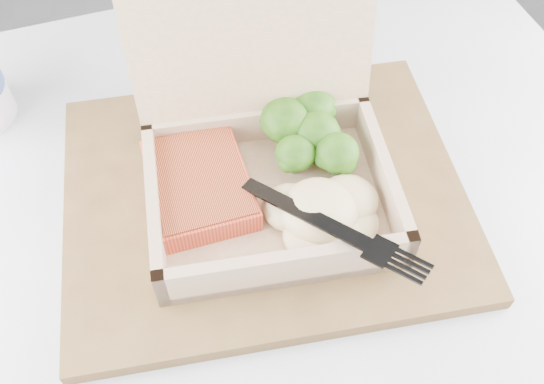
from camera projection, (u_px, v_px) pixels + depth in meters
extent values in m
cube|color=silver|center=(287.00, 257.00, 0.55)|extent=(0.87, 0.87, 0.03)
cube|color=brown|center=(264.00, 195.00, 0.56)|extent=(0.36, 0.29, 0.02)
cube|color=tan|center=(271.00, 204.00, 0.54)|extent=(0.21, 0.16, 0.01)
cube|color=tan|center=(155.00, 209.00, 0.52)|extent=(0.01, 0.16, 0.04)
cube|color=tan|center=(382.00, 177.00, 0.54)|extent=(0.01, 0.16, 0.04)
cube|color=tan|center=(288.00, 269.00, 0.48)|extent=(0.21, 0.01, 0.04)
cube|color=tan|center=(257.00, 128.00, 0.57)|extent=(0.21, 0.01, 0.04)
cube|color=tan|center=(251.00, 32.00, 0.50)|extent=(0.21, 0.04, 0.16)
cube|color=#D94A2A|center=(199.00, 185.00, 0.53)|extent=(0.10, 0.12, 0.02)
ellipsoid|color=#D4BB89|center=(319.00, 211.00, 0.51)|extent=(0.11, 0.09, 0.04)
cube|color=black|center=(245.00, 177.00, 0.51)|extent=(0.09, 0.10, 0.02)
cube|color=black|center=(333.00, 230.00, 0.48)|extent=(0.05, 0.05, 0.01)
cube|color=white|center=(195.00, 66.00, 0.68)|extent=(0.10, 0.16, 0.00)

